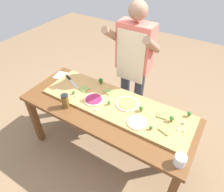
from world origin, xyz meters
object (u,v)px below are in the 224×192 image
object	(u,v)px
broccoli_floret_front_right	(141,108)
broccoli_floret_back_right	(101,81)
cheese_crumble_b	(111,100)
broccoli_floret_center_right	(172,118)
cheese_crumble_a	(178,129)
pizza_slice_center	(84,89)
cheese_crumble_c	(184,131)
broccoli_floret_front_mid	(189,114)
broccoli_floret_front_left	(74,92)
pizza_whole_beet_magenta	(94,99)
pizza_whole_pesto_green	(127,103)
cheese_crumble_f	(76,96)
cook_center	(134,61)
broccoli_floret_back_left	(151,128)
pizza_slice_far_left	(162,115)
pizza_slice_near_right	(109,91)
sauce_jar	(65,101)
broccoli_floret_center_left	(109,103)
prep_table	(107,114)
flour_cup	(180,161)
pizza_whole_cheese_artichoke	(137,122)
chefs_knife	(70,80)
pizza_slice_near_left	(166,129)
recipe_note	(60,75)
cheese_crumble_d	(184,123)
cheese_crumble_e	(96,110)

from	to	relation	value
broccoli_floret_front_right	broccoli_floret_back_right	bearing A→B (deg)	163.77
broccoli_floret_front_right	cheese_crumble_b	bearing A→B (deg)	-175.29
broccoli_floret_center_right	cheese_crumble_a	world-z (taller)	broccoli_floret_center_right
pizza_slice_center	cheese_crumble_c	bearing A→B (deg)	-0.98
broccoli_floret_front_mid	broccoli_floret_front_left	distance (m)	1.23
pizza_whole_beet_magenta	pizza_whole_pesto_green	size ratio (longest dim) A/B	0.87
cheese_crumble_f	cook_center	size ratio (longest dim) A/B	0.01
broccoli_floret_back_left	cook_center	bearing A→B (deg)	128.30
pizza_slice_far_left	broccoli_floret_front_right	world-z (taller)	broccoli_floret_front_right
pizza_slice_near_right	broccoli_floret_center_right	xyz separation A→B (m)	(0.75, -0.07, 0.04)
cheese_crumble_f	sauce_jar	distance (m)	0.16
pizza_whole_pesto_green	broccoli_floret_front_right	xyz separation A→B (m)	(0.17, -0.02, 0.03)
pizza_whole_beet_magenta	cheese_crumble_f	bearing A→B (deg)	-162.95
broccoli_floret_center_left	prep_table	bearing A→B (deg)	-102.15
pizza_whole_pesto_green	sauce_jar	bearing A→B (deg)	-147.12
broccoli_floret_front_left	flour_cup	bearing A→B (deg)	-9.84
sauce_jar	flour_cup	bearing A→B (deg)	-1.76
broccoli_floret_back_left	cheese_crumble_a	size ratio (longest dim) A/B	2.89
pizza_slice_center	cheese_crumble_b	xyz separation A→B (m)	(0.37, -0.01, 0.00)
pizza_whole_cheese_artichoke	cheese_crumble_c	world-z (taller)	same
chefs_knife	broccoli_floret_front_mid	distance (m)	1.40
cheese_crumble_a	flour_cup	world-z (taller)	flour_cup
broccoli_floret_back_right	broccoli_floret_front_left	xyz separation A→B (m)	(-0.15, -0.32, -0.02)
prep_table	pizza_slice_center	distance (m)	0.41
pizza_whole_pesto_green	broccoli_floret_back_right	xyz separation A→B (m)	(-0.44, 0.16, 0.04)
pizza_slice_center	cook_center	size ratio (longest dim) A/B	0.06
pizza_slice_near_left	broccoli_floret_front_left	world-z (taller)	broccoli_floret_front_left
pizza_slice_near_left	cheese_crumble_c	xyz separation A→B (m)	(0.14, 0.07, 0.00)
pizza_slice_near_left	recipe_note	world-z (taller)	pizza_slice_near_left
chefs_knife	recipe_note	xyz separation A→B (m)	(-0.20, 0.04, -0.03)
cheese_crumble_d	pizza_slice_near_left	bearing A→B (deg)	-125.06
pizza_slice_far_left	broccoli_floret_center_right	world-z (taller)	broccoli_floret_center_right
prep_table	broccoli_floret_back_left	xyz separation A→B (m)	(0.51, -0.05, 0.15)
chefs_knife	broccoli_floret_front_left	world-z (taller)	broccoli_floret_front_left
cook_center	broccoli_floret_center_left	bearing A→B (deg)	-87.50
broccoli_floret_back_right	pizza_whole_beet_magenta	bearing A→B (deg)	-70.80
cheese_crumble_a	cheese_crumble_d	distance (m)	0.11
pizza_slice_far_left	flour_cup	xyz separation A→B (m)	(0.30, -0.42, 0.01)
pizza_whole_pesto_green	pizza_slice_center	xyz separation A→B (m)	(-0.54, -0.04, -0.00)
pizza_slice_center	cheese_crumble_e	world-z (taller)	cheese_crumble_e
broccoli_floret_center_right	cheese_crumble_d	bearing A→B (deg)	16.54
pizza_slice_far_left	broccoli_floret_back_right	world-z (taller)	broccoli_floret_back_right
cheese_crumble_a	broccoli_floret_front_mid	bearing A→B (deg)	81.25
chefs_knife	broccoli_floret_back_left	world-z (taller)	broccoli_floret_back_left
broccoli_floret_center_left	cook_center	xyz separation A→B (m)	(-0.03, 0.59, 0.19)
prep_table	cheese_crumble_e	distance (m)	0.18
flour_cup	broccoli_floret_center_right	bearing A→B (deg)	117.46
broccoli_floret_front_mid	pizza_whole_cheese_artichoke	bearing A→B (deg)	-138.82
pizza_whole_cheese_artichoke	pizza_slice_far_left	bearing A→B (deg)	51.97
broccoli_floret_center_left	chefs_knife	bearing A→B (deg)	168.57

